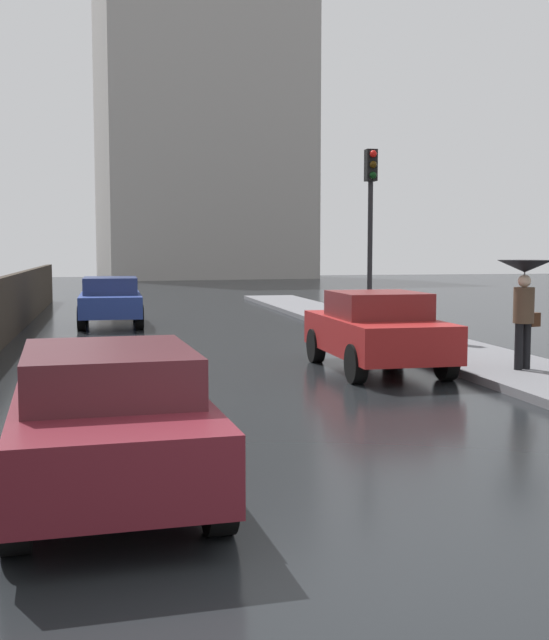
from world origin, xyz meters
name	(u,v)px	position (x,y,z in m)	size (l,w,h in m)	color
ground	(408,586)	(0.00, 0.00, 0.00)	(120.00, 120.00, 0.00)	black
car_red_near_kerb	(377,330)	(2.86, 8.88, 0.74)	(1.83, 3.82, 1.43)	maroon
car_blue_mid_road	(110,300)	(-1.84, 18.62, 0.73)	(1.79, 4.13, 1.40)	navy
car_maroon_far_ahead	(109,416)	(-1.91, 2.43, 0.71)	(1.90, 4.02, 1.34)	maroon
pedestrian_with_umbrella_far	(524,286)	(5.06, 7.64, 1.58)	(0.93, 0.93, 1.88)	black
traffic_light	(371,207)	(4.29, 13.55, 3.20)	(0.26, 0.39, 4.43)	black
distant_tower	(203,134)	(5.38, 56.25, 10.90)	(16.29, 11.35, 25.40)	#9E9993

